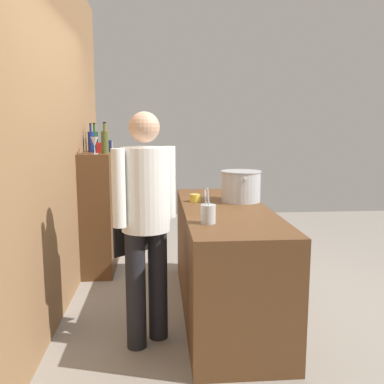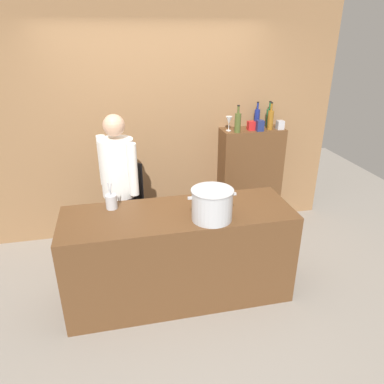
{
  "view_description": "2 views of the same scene",
  "coord_description": "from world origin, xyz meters",
  "px_view_note": "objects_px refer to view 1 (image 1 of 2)",
  "views": [
    {
      "loc": [
        -3.35,
        0.54,
        1.56
      ],
      "look_at": [
        0.16,
        0.26,
        1.01
      ],
      "focal_mm": 38.97,
      "sensor_mm": 36.0,
      "label": 1
    },
    {
      "loc": [
        -0.5,
        -2.8,
        2.39
      ],
      "look_at": [
        0.21,
        0.39,
        0.91
      ],
      "focal_mm": 33.78,
      "sensor_mm": 36.0,
      "label": 2
    }
  ],
  "objects_px": {
    "wine_glass_tall": "(94,142)",
    "wine_bottle_amber": "(105,140)",
    "spice_tin_navy": "(108,146)",
    "wine_bottle_cobalt": "(91,141)",
    "chef": "(145,213)",
    "wine_bottle_green": "(95,141)",
    "spice_tin_red": "(101,147)",
    "stockpot_large": "(241,186)",
    "butter_jar": "(195,198)",
    "utensil_crock": "(208,214)",
    "spice_tin_silver": "(109,146)",
    "wine_bottle_olive": "(105,142)"
  },
  "relations": [
    {
      "from": "butter_jar",
      "to": "wine_glass_tall",
      "type": "distance_m",
      "value": 1.2
    },
    {
      "from": "utensil_crock",
      "to": "wine_glass_tall",
      "type": "height_order",
      "value": "wine_glass_tall"
    },
    {
      "from": "wine_bottle_amber",
      "to": "spice_tin_red",
      "type": "relative_size",
      "value": 3.07
    },
    {
      "from": "wine_bottle_cobalt",
      "to": "spice_tin_silver",
      "type": "height_order",
      "value": "wine_bottle_cobalt"
    },
    {
      "from": "wine_bottle_cobalt",
      "to": "wine_bottle_olive",
      "type": "bearing_deg",
      "value": -149.0
    },
    {
      "from": "utensil_crock",
      "to": "butter_jar",
      "type": "relative_size",
      "value": 2.56
    },
    {
      "from": "chef",
      "to": "spice_tin_silver",
      "type": "relative_size",
      "value": 16.11
    },
    {
      "from": "wine_bottle_amber",
      "to": "spice_tin_navy",
      "type": "height_order",
      "value": "wine_bottle_amber"
    },
    {
      "from": "butter_jar",
      "to": "spice_tin_silver",
      "type": "xyz_separation_m",
      "value": [
        1.17,
        0.88,
        0.41
      ]
    },
    {
      "from": "wine_bottle_cobalt",
      "to": "butter_jar",
      "type": "bearing_deg",
      "value": -132.05
    },
    {
      "from": "wine_bottle_green",
      "to": "wine_glass_tall",
      "type": "xyz_separation_m",
      "value": [
        -0.53,
        -0.08,
        0.0
      ]
    },
    {
      "from": "chef",
      "to": "wine_bottle_green",
      "type": "height_order",
      "value": "chef"
    },
    {
      "from": "butter_jar",
      "to": "wine_bottle_amber",
      "type": "relative_size",
      "value": 0.3
    },
    {
      "from": "wine_bottle_amber",
      "to": "spice_tin_navy",
      "type": "bearing_deg",
      "value": -164.81
    },
    {
      "from": "spice_tin_red",
      "to": "stockpot_large",
      "type": "bearing_deg",
      "value": -122.2
    },
    {
      "from": "wine_bottle_cobalt",
      "to": "wine_bottle_amber",
      "type": "bearing_deg",
      "value": -50.81
    },
    {
      "from": "chef",
      "to": "wine_bottle_green",
      "type": "bearing_deg",
      "value": -111.46
    },
    {
      "from": "spice_tin_navy",
      "to": "wine_bottle_cobalt",
      "type": "bearing_deg",
      "value": 79.67
    },
    {
      "from": "stockpot_large",
      "to": "utensil_crock",
      "type": "xyz_separation_m",
      "value": [
        -0.83,
        0.39,
        -0.07
      ]
    },
    {
      "from": "spice_tin_silver",
      "to": "butter_jar",
      "type": "bearing_deg",
      "value": -143.02
    },
    {
      "from": "stockpot_large",
      "to": "spice_tin_navy",
      "type": "bearing_deg",
      "value": 54.04
    },
    {
      "from": "utensil_crock",
      "to": "wine_glass_tall",
      "type": "distance_m",
      "value": 1.75
    },
    {
      "from": "butter_jar",
      "to": "wine_bottle_cobalt",
      "type": "height_order",
      "value": "wine_bottle_cobalt"
    },
    {
      "from": "wine_glass_tall",
      "to": "wine_bottle_amber",
      "type": "bearing_deg",
      "value": -5.17
    },
    {
      "from": "wine_bottle_green",
      "to": "wine_bottle_amber",
      "type": "xyz_separation_m",
      "value": [
        -0.04,
        -0.12,
        0.0
      ]
    },
    {
      "from": "wine_bottle_olive",
      "to": "spice_tin_navy",
      "type": "relative_size",
      "value": 2.51
    },
    {
      "from": "spice_tin_red",
      "to": "wine_glass_tall",
      "type": "bearing_deg",
      "value": 174.91
    },
    {
      "from": "chef",
      "to": "spice_tin_red",
      "type": "xyz_separation_m",
      "value": [
        1.58,
        0.51,
        0.38
      ]
    },
    {
      "from": "butter_jar",
      "to": "wine_bottle_green",
      "type": "bearing_deg",
      "value": 43.24
    },
    {
      "from": "chef",
      "to": "stockpot_large",
      "type": "distance_m",
      "value": 1.11
    },
    {
      "from": "chef",
      "to": "utensil_crock",
      "type": "relative_size",
      "value": 6.69
    },
    {
      "from": "butter_jar",
      "to": "spice_tin_silver",
      "type": "relative_size",
      "value": 0.94
    },
    {
      "from": "spice_tin_navy",
      "to": "spice_tin_red",
      "type": "relative_size",
      "value": 1.2
    },
    {
      "from": "wine_glass_tall",
      "to": "wine_bottle_cobalt",
      "type": "bearing_deg",
      "value": 13.77
    },
    {
      "from": "wine_bottle_olive",
      "to": "spice_tin_navy",
      "type": "xyz_separation_m",
      "value": [
        0.28,
        0.01,
        -0.06
      ]
    },
    {
      "from": "chef",
      "to": "wine_bottle_cobalt",
      "type": "relative_size",
      "value": 5.45
    },
    {
      "from": "wine_bottle_olive",
      "to": "wine_bottle_amber",
      "type": "height_order",
      "value": "wine_bottle_amber"
    },
    {
      "from": "utensil_crock",
      "to": "wine_bottle_amber",
      "type": "distance_m",
      "value": 2.15
    },
    {
      "from": "wine_bottle_olive",
      "to": "spice_tin_red",
      "type": "bearing_deg",
      "value": 19.25
    },
    {
      "from": "wine_bottle_green",
      "to": "wine_glass_tall",
      "type": "relative_size",
      "value": 1.82
    },
    {
      "from": "utensil_crock",
      "to": "wine_glass_tall",
      "type": "bearing_deg",
      "value": 34.51
    },
    {
      "from": "utensil_crock",
      "to": "wine_bottle_amber",
      "type": "height_order",
      "value": "wine_bottle_amber"
    },
    {
      "from": "wine_glass_tall",
      "to": "spice_tin_navy",
      "type": "distance_m",
      "value": 0.37
    },
    {
      "from": "wine_bottle_olive",
      "to": "spice_tin_navy",
      "type": "bearing_deg",
      "value": 1.34
    },
    {
      "from": "chef",
      "to": "wine_glass_tall",
      "type": "xyz_separation_m",
      "value": [
        1.31,
        0.53,
        0.44
      ]
    },
    {
      "from": "wine_bottle_cobalt",
      "to": "spice_tin_silver",
      "type": "bearing_deg",
      "value": -33.76
    },
    {
      "from": "wine_bottle_cobalt",
      "to": "spice_tin_red",
      "type": "height_order",
      "value": "wine_bottle_cobalt"
    },
    {
      "from": "wine_bottle_cobalt",
      "to": "utensil_crock",
      "type": "bearing_deg",
      "value": -149.37
    },
    {
      "from": "wine_bottle_green",
      "to": "stockpot_large",
      "type": "bearing_deg",
      "value": -127.64
    },
    {
      "from": "stockpot_large",
      "to": "wine_bottle_olive",
      "type": "relative_size",
      "value": 1.33
    }
  ]
}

